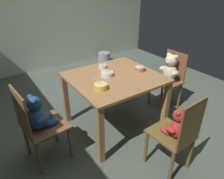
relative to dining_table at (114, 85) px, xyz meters
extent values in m
cube|color=#4D564B|center=(0.00, 0.00, -0.64)|extent=(5.20, 5.20, 0.04)
cube|color=beige|center=(0.00, 2.56, 0.78)|extent=(5.20, 0.08, 2.81)
cube|color=#9A6A3F|center=(0.00, 0.00, 0.10)|extent=(1.06, 0.99, 0.03)
cube|color=#9C7646|center=(-0.49, -0.45, -0.27)|extent=(0.07, 0.07, 0.71)
cube|color=#A3743E|center=(0.49, -0.45, -0.27)|extent=(0.07, 0.07, 0.71)
cube|color=#A26C47|center=(-0.49, 0.45, -0.27)|extent=(0.07, 0.07, 0.71)
cube|color=#966D46|center=(0.49, 0.45, -0.27)|extent=(0.07, 0.07, 0.71)
cube|color=brown|center=(-0.93, -0.05, -0.20)|extent=(0.45, 0.46, 0.02)
cube|color=brown|center=(-1.12, -0.07, 0.05)|extent=(0.06, 0.38, 0.47)
cylinder|color=brown|center=(-0.73, -0.22, -0.42)|extent=(0.04, 0.04, 0.42)
cylinder|color=brown|center=(-0.77, 0.14, -0.42)|extent=(0.04, 0.04, 0.42)
cylinder|color=brown|center=(-1.08, -0.25, -0.42)|extent=(0.04, 0.04, 0.42)
cylinder|color=brown|center=(-1.12, 0.11, -0.42)|extent=(0.04, 0.04, 0.42)
ellipsoid|color=navy|center=(-1.00, -0.06, -0.07)|extent=(0.19, 0.22, 0.24)
ellipsoid|color=#D1BD87|center=(-0.94, -0.06, -0.08)|extent=(0.07, 0.12, 0.14)
sphere|color=navy|center=(-0.99, -0.06, 0.11)|extent=(0.14, 0.14, 0.14)
ellipsoid|color=#D1BD87|center=(-0.94, -0.06, 0.10)|extent=(0.06, 0.06, 0.04)
sphere|color=navy|center=(-0.99, -0.11, 0.16)|extent=(0.05, 0.05, 0.05)
sphere|color=navy|center=(-1.00, -0.01, 0.16)|extent=(0.05, 0.05, 0.05)
ellipsoid|color=navy|center=(-0.96, -0.17, -0.04)|extent=(0.14, 0.08, 0.07)
ellipsoid|color=navy|center=(-0.98, 0.06, -0.04)|extent=(0.14, 0.08, 0.07)
ellipsoid|color=navy|center=(-0.87, -0.11, -0.15)|extent=(0.16, 0.09, 0.07)
ellipsoid|color=navy|center=(-0.88, 0.01, -0.15)|extent=(0.16, 0.09, 0.07)
cube|color=brown|center=(0.93, -0.04, -0.20)|extent=(0.38, 0.41, 0.02)
cube|color=brown|center=(1.10, -0.03, 0.02)|extent=(0.03, 0.37, 0.41)
cylinder|color=brown|center=(0.76, 0.13, -0.42)|extent=(0.04, 0.04, 0.42)
cylinder|color=brown|center=(0.78, -0.21, -0.42)|extent=(0.04, 0.04, 0.42)
cylinder|color=brown|center=(1.07, 0.14, -0.42)|extent=(0.04, 0.04, 0.42)
cylinder|color=brown|center=(1.09, -0.20, -0.42)|extent=(0.04, 0.04, 0.42)
ellipsoid|color=beige|center=(0.99, -0.04, -0.06)|extent=(0.19, 0.22, 0.25)
ellipsoid|color=beige|center=(0.93, -0.04, -0.07)|extent=(0.07, 0.12, 0.15)
sphere|color=beige|center=(0.98, -0.04, 0.13)|extent=(0.17, 0.17, 0.17)
ellipsoid|color=beige|center=(0.92, -0.04, 0.11)|extent=(0.06, 0.07, 0.05)
sphere|color=beige|center=(0.99, 0.03, 0.19)|extent=(0.07, 0.07, 0.07)
sphere|color=beige|center=(0.99, -0.10, 0.19)|extent=(0.07, 0.07, 0.07)
ellipsoid|color=beige|center=(0.96, 0.08, -0.03)|extent=(0.14, 0.07, 0.07)
ellipsoid|color=beige|center=(0.97, -0.16, -0.03)|extent=(0.14, 0.07, 0.07)
ellipsoid|color=beige|center=(0.86, 0.02, -0.15)|extent=(0.16, 0.08, 0.07)
ellipsoid|color=beige|center=(0.86, -0.10, -0.15)|extent=(0.16, 0.08, 0.07)
cube|color=brown|center=(0.07, -0.89, -0.20)|extent=(0.38, 0.41, 0.02)
cube|color=brown|center=(0.08, -1.08, 0.04)|extent=(0.33, 0.03, 0.45)
cylinder|color=brown|center=(0.21, -0.71, -0.42)|extent=(0.04, 0.04, 0.42)
cylinder|color=brown|center=(-0.09, -0.73, -0.42)|extent=(0.04, 0.04, 0.42)
cylinder|color=brown|center=(0.23, -1.05, -0.42)|extent=(0.04, 0.04, 0.42)
cylinder|color=brown|center=(-0.08, -1.06, -0.42)|extent=(0.04, 0.04, 0.42)
ellipsoid|color=#A82D28|center=(0.07, -0.96, -0.09)|extent=(0.18, 0.15, 0.20)
ellipsoid|color=beige|center=(0.07, -0.91, -0.10)|extent=(0.10, 0.06, 0.12)
sphere|color=#A82D28|center=(0.07, -0.95, 0.06)|extent=(0.13, 0.13, 0.13)
ellipsoid|color=beige|center=(0.07, -0.90, 0.05)|extent=(0.05, 0.05, 0.04)
sphere|color=#A82D28|center=(0.11, -0.96, 0.11)|extent=(0.05, 0.05, 0.05)
sphere|color=#A82D28|center=(0.03, -0.96, 0.11)|extent=(0.05, 0.05, 0.05)
ellipsoid|color=#A82D28|center=(0.17, -0.93, -0.06)|extent=(0.06, 0.11, 0.05)
ellipsoid|color=#A82D28|center=(-0.03, -0.94, -0.06)|extent=(0.06, 0.11, 0.05)
ellipsoid|color=#A82D28|center=(0.11, -0.85, -0.15)|extent=(0.07, 0.13, 0.06)
ellipsoid|color=#A82D28|center=(0.02, -0.86, -0.15)|extent=(0.07, 0.13, 0.06)
cylinder|color=white|center=(-0.07, 0.06, 0.14)|extent=(0.15, 0.15, 0.05)
cylinder|color=white|center=(-0.07, 0.06, 0.12)|extent=(0.08, 0.08, 0.01)
cylinder|color=beige|center=(-0.07, 0.06, 0.17)|extent=(0.12, 0.12, 0.01)
cylinder|color=#BCBCC1|center=(-0.04, 0.07, 0.21)|extent=(0.09, 0.06, 0.08)
ellipsoid|color=#BCBCC1|center=(-0.08, 0.05, 0.16)|extent=(0.04, 0.04, 0.01)
cylinder|color=#B66B46|center=(0.37, -0.04, 0.14)|extent=(0.14, 0.14, 0.05)
cylinder|color=#B66B46|center=(0.37, -0.04, 0.12)|extent=(0.08, 0.08, 0.01)
cylinder|color=beige|center=(0.37, -0.04, 0.16)|extent=(0.12, 0.12, 0.01)
cylinder|color=#BCBCC1|center=(0.36, -0.07, 0.20)|extent=(0.04, 0.09, 0.07)
ellipsoid|color=#BCBCC1|center=(0.38, -0.03, 0.16)|extent=(0.03, 0.04, 0.01)
cylinder|color=beige|center=(0.02, 0.29, 0.14)|extent=(0.11, 0.11, 0.05)
cylinder|color=beige|center=(0.02, 0.29, 0.12)|extent=(0.06, 0.06, 0.01)
cylinder|color=beige|center=(0.02, 0.29, 0.16)|extent=(0.09, 0.09, 0.01)
cylinder|color=#BCBCC1|center=(-0.01, 0.28, 0.19)|extent=(0.08, 0.02, 0.06)
ellipsoid|color=#BCBCC1|center=(0.03, 0.29, 0.16)|extent=(0.04, 0.03, 0.01)
cylinder|color=#DEC843|center=(-0.31, -0.19, 0.15)|extent=(0.15, 0.15, 0.06)
cylinder|color=#DEC843|center=(-0.31, -0.19, 0.12)|extent=(0.08, 0.08, 0.01)
cylinder|color=beige|center=(-0.31, -0.19, 0.17)|extent=(0.12, 0.12, 0.01)
cylinder|color=#BCBCC1|center=(-0.33, -0.16, 0.21)|extent=(0.06, 0.09, 0.07)
ellipsoid|color=#BCBCC1|center=(-0.30, -0.20, 0.17)|extent=(0.04, 0.04, 0.01)
cylinder|color=#93969B|center=(1.20, 2.15, -0.51)|extent=(0.29, 0.29, 0.23)
camera|label=1|loc=(-1.30, -1.86, 1.16)|focal=32.69mm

